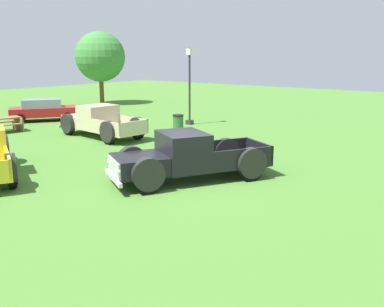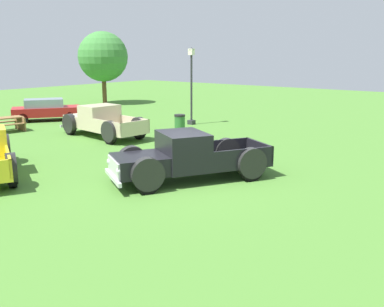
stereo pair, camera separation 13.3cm
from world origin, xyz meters
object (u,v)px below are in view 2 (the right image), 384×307
(trash_can, at_px, (180,123))
(pickup_truck_foreground, at_px, (181,158))
(picnic_table, at_px, (5,123))
(pickup_truck_behind_right, at_px, (99,121))
(lamp_post_far, at_px, (191,85))
(oak_tree_center, at_px, (103,57))
(sedan_distant_a, at_px, (46,109))

(trash_can, bearing_deg, pickup_truck_foreground, -140.25)
(pickup_truck_foreground, bearing_deg, picnic_table, 84.06)
(pickup_truck_behind_right, bearing_deg, picnic_table, 114.64)
(lamp_post_far, bearing_deg, pickup_truck_foreground, -143.69)
(picnic_table, bearing_deg, pickup_truck_foreground, -95.94)
(trash_can, distance_m, oak_tree_center, 15.45)
(sedan_distant_a, xyz_separation_m, lamp_post_far, (4.45, -8.14, 1.63))
(oak_tree_center, bearing_deg, lamp_post_far, -108.31)
(pickup_truck_behind_right, xyz_separation_m, sedan_distant_a, (1.43, 6.74, -0.04))
(picnic_table, height_order, oak_tree_center, oak_tree_center)
(pickup_truck_behind_right, height_order, oak_tree_center, oak_tree_center)
(pickup_truck_behind_right, height_order, trash_can, pickup_truck_behind_right)
(pickup_truck_behind_right, xyz_separation_m, trash_can, (3.42, -2.51, -0.28))
(sedan_distant_a, height_order, lamp_post_far, lamp_post_far)
(pickup_truck_foreground, height_order, pickup_truck_behind_right, pickup_truck_foreground)
(lamp_post_far, xyz_separation_m, trash_can, (-2.46, -1.12, -1.87))
(pickup_truck_foreground, height_order, oak_tree_center, oak_tree_center)
(pickup_truck_foreground, xyz_separation_m, oak_tree_center, (13.69, 19.48, 3.08))
(oak_tree_center, bearing_deg, pickup_truck_behind_right, -132.11)
(sedan_distant_a, bearing_deg, picnic_table, -154.91)
(pickup_truck_foreground, relative_size, lamp_post_far, 1.24)
(lamp_post_far, xyz_separation_m, oak_tree_center, (4.12, 12.45, 1.51))
(pickup_truck_foreground, xyz_separation_m, pickup_truck_behind_right, (3.69, 8.42, -0.02))
(pickup_truck_foreground, distance_m, sedan_distant_a, 16.01)
(pickup_truck_behind_right, xyz_separation_m, lamp_post_far, (5.88, -1.39, 1.59))
(pickup_truck_foreground, distance_m, lamp_post_far, 11.98)
(pickup_truck_foreground, relative_size, trash_can, 5.87)
(pickup_truck_behind_right, xyz_separation_m, oak_tree_center, (10.00, 11.06, 3.10))
(oak_tree_center, bearing_deg, trash_can, -115.86)
(sedan_distant_a, distance_m, oak_tree_center, 10.10)
(pickup_truck_behind_right, bearing_deg, oak_tree_center, 47.89)
(pickup_truck_behind_right, bearing_deg, trash_can, -36.28)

